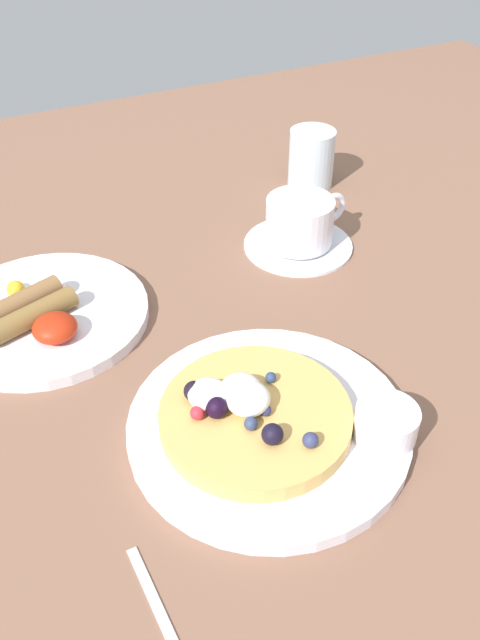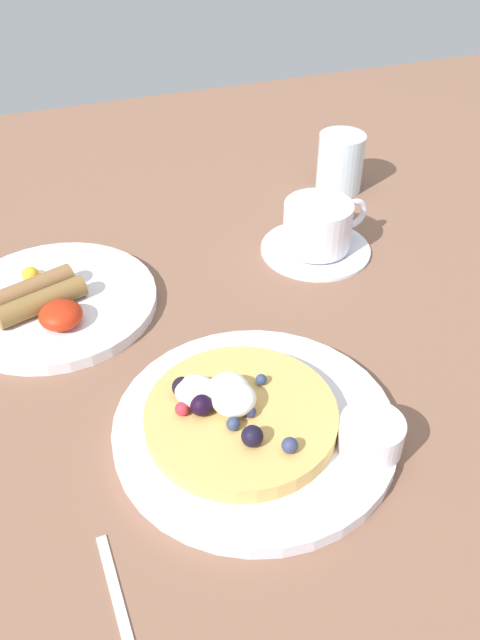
% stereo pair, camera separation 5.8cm
% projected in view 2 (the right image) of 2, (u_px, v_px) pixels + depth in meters
% --- Properties ---
extents(ground_plane, '(1.94, 1.48, 0.03)m').
position_uv_depth(ground_plane, '(197.00, 379.00, 0.68)').
color(ground_plane, brown).
extents(pancake_plate, '(0.26, 0.26, 0.01)m').
position_uv_depth(pancake_plate, '(255.00, 427.00, 0.61)').
color(pancake_plate, white).
rests_on(pancake_plate, ground_plane).
extents(pancake_with_berries, '(0.17, 0.17, 0.04)m').
position_uv_depth(pancake_with_berries, '(237.00, 413.00, 0.59)').
color(pancake_with_berries, tan).
rests_on(pancake_with_berries, pancake_plate).
extents(syrup_ramekin, '(0.06, 0.06, 0.03)m').
position_uv_depth(syrup_ramekin, '(371.00, 435.00, 0.57)').
color(syrup_ramekin, white).
rests_on(syrup_ramekin, pancake_plate).
extents(breakfast_plate, '(0.23, 0.23, 0.01)m').
position_uv_depth(breakfast_plate, '(55.00, 302.00, 0.75)').
color(breakfast_plate, white).
rests_on(breakfast_plate, ground_plane).
extents(fried_breakfast, '(0.11, 0.14, 0.03)m').
position_uv_depth(fried_breakfast, '(42.00, 298.00, 0.73)').
color(fried_breakfast, brown).
rests_on(fried_breakfast, breakfast_plate).
extents(coffee_saucer, '(0.14, 0.14, 0.01)m').
position_uv_depth(coffee_saucer, '(315.00, 248.00, 0.84)').
color(coffee_saucer, white).
rests_on(coffee_saucer, ground_plane).
extents(coffee_cup, '(0.11, 0.08, 0.06)m').
position_uv_depth(coffee_cup, '(319.00, 224.00, 0.82)').
color(coffee_cup, white).
rests_on(coffee_cup, coffee_saucer).
extents(water_glass, '(0.07, 0.07, 0.08)m').
position_uv_depth(water_glass, '(340.00, 163.00, 0.94)').
color(water_glass, silver).
rests_on(water_glass, ground_plane).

